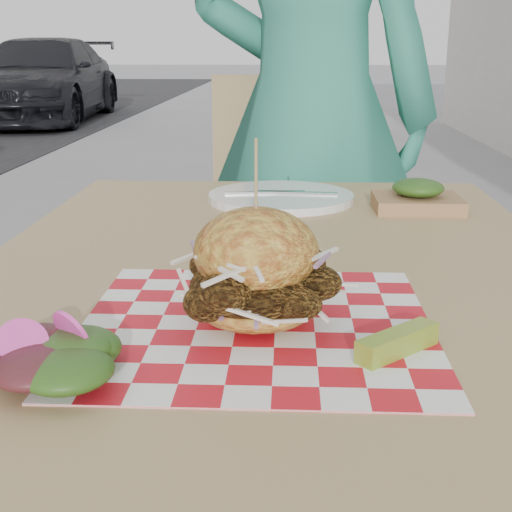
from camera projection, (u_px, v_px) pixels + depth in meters
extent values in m
imported|color=#2E856D|center=(309.00, 112.00, 1.77)|extent=(0.74, 0.60, 1.74)
imported|color=black|center=(42.00, 80.00, 9.98)|extent=(1.78, 4.00, 1.14)
cube|color=#A3885A|center=(277.00, 279.00, 0.94)|extent=(0.80, 1.20, 0.04)
cylinder|color=#333338|center=(127.00, 361.00, 1.58)|extent=(0.05, 0.05, 0.71)
cylinder|color=#333338|center=(436.00, 367.00, 1.55)|extent=(0.05, 0.05, 0.71)
cube|color=#A3885A|center=(282.00, 270.00, 1.91)|extent=(0.52, 0.52, 0.04)
cube|color=#A3885A|center=(304.00, 166.00, 2.02)|extent=(0.41, 0.16, 0.50)
cylinder|color=#333338|center=(196.00, 368.00, 1.87)|extent=(0.03, 0.03, 0.43)
cylinder|color=#333338|center=(329.00, 389.00, 1.76)|extent=(0.03, 0.03, 0.43)
cylinder|color=#333338|center=(243.00, 320.00, 2.20)|extent=(0.03, 0.03, 0.43)
cylinder|color=#333338|center=(359.00, 335.00, 2.08)|extent=(0.03, 0.03, 0.43)
cube|color=red|center=(256.00, 325.00, 0.74)|extent=(0.36, 0.36, 0.00)
ellipsoid|color=gold|center=(256.00, 304.00, 0.73)|extent=(0.12, 0.12, 0.04)
ellipsoid|color=brown|center=(256.00, 288.00, 0.73)|extent=(0.14, 0.13, 0.07)
ellipsoid|color=gold|center=(256.00, 251.00, 0.71)|extent=(0.13, 0.13, 0.09)
cylinder|color=#A3885A|center=(256.00, 187.00, 0.70)|extent=(0.00, 0.00, 0.10)
cube|color=olive|center=(398.00, 342.00, 0.66)|extent=(0.09, 0.08, 0.02)
ellipsoid|color=#3F1419|center=(81.00, 362.00, 0.62)|extent=(0.08, 0.08, 0.03)
ellipsoid|color=#214E16|center=(77.00, 352.00, 0.64)|extent=(0.08, 0.08, 0.03)
ellipsoid|color=#214E16|center=(52.00, 349.00, 0.64)|extent=(0.08, 0.08, 0.03)
ellipsoid|color=#3F1419|center=(26.00, 355.00, 0.63)|extent=(0.08, 0.08, 0.03)
ellipsoid|color=#214E16|center=(16.00, 367.00, 0.61)|extent=(0.08, 0.08, 0.03)
ellipsoid|color=#214E16|center=(31.00, 375.00, 0.59)|extent=(0.08, 0.08, 0.03)
ellipsoid|color=#3F1419|center=(61.00, 373.00, 0.60)|extent=(0.08, 0.08, 0.03)
cylinder|color=#F243B3|center=(72.00, 331.00, 0.63)|extent=(0.05, 0.05, 0.04)
cylinder|color=white|center=(281.00, 197.00, 1.33)|extent=(0.27, 0.27, 0.01)
cube|color=silver|center=(265.00, 192.00, 1.32)|extent=(0.15, 0.03, 0.00)
cube|color=silver|center=(297.00, 193.00, 1.32)|extent=(0.15, 0.03, 0.00)
cube|color=#9A6F46|center=(417.00, 203.00, 1.25)|extent=(0.15, 0.12, 0.02)
ellipsoid|color=#214E16|center=(418.00, 188.00, 1.24)|extent=(0.09, 0.09, 0.03)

